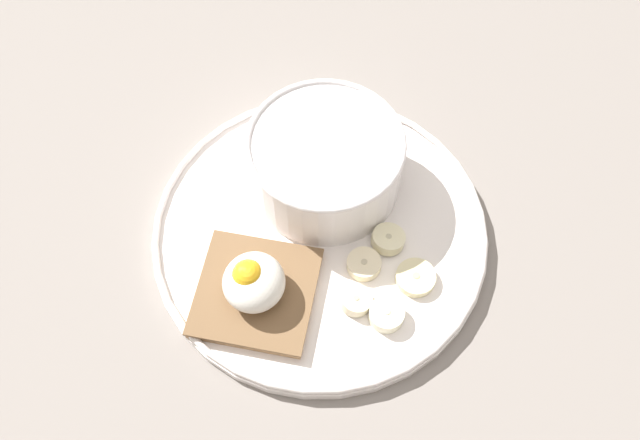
{
  "coord_description": "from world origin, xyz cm",
  "views": [
    {
      "loc": [
        -30.87,
        -2.71,
        60.79
      ],
      "look_at": [
        0.0,
        0.0,
        5.0
      ],
      "focal_mm": 40.0,
      "sensor_mm": 36.0,
      "label": 1
    }
  ],
  "objects": [
    {
      "name": "ground_plane",
      "position": [
        0.0,
        0.0,
        1.0
      ],
      "size": [
        120.0,
        120.0,
        2.0
      ],
      "primitive_type": "cube",
      "color": "gray",
      "rests_on": "ground"
    },
    {
      "name": "banana_slice_inner",
      "position": [
        -6.92,
        -3.73,
        3.66
      ],
      "size": [
        3.63,
        3.69,
        1.47
      ],
      "color": "#F4E7BE",
      "rests_on": "plate"
    },
    {
      "name": "poached_egg",
      "position": [
        -6.89,
        5.06,
        5.97
      ],
      "size": [
        5.53,
        5.35,
        4.05
      ],
      "color": "white",
      "rests_on": "toast_slice"
    },
    {
      "name": "oatmeal_bowl",
      "position": [
        5.41,
        -0.27,
        6.26
      ],
      "size": [
        14.39,
        14.39,
        6.62
      ],
      "color": "white",
      "rests_on": "plate"
    },
    {
      "name": "banana_slice_right",
      "position": [
        -7.98,
        -6.42,
        3.64
      ],
      "size": [
        3.69,
        3.69,
        1.35
      ],
      "color": "#F3EDC9",
      "rests_on": "plate"
    },
    {
      "name": "banana_slice_left",
      "position": [
        -0.68,
        -6.26,
        3.64
      ],
      "size": [
        4.28,
        4.24,
        1.48
      ],
      "color": "#F4EBBE",
      "rests_on": "plate"
    },
    {
      "name": "banana_slice_back",
      "position": [
        -4.2,
        -8.84,
        3.44
      ],
      "size": [
        4.67,
        4.67,
        0.93
      ],
      "color": "beige",
      "rests_on": "plate"
    },
    {
      "name": "banana_slice_front",
      "position": [
        -3.3,
        -4.22,
        3.49
      ],
      "size": [
        4.38,
        4.37,
        1.04
      ],
      "color": "#F4E4BB",
      "rests_on": "plate"
    },
    {
      "name": "plate",
      "position": [
        0.0,
        0.0,
        2.8
      ],
      "size": [
        30.87,
        30.87,
        1.6
      ],
      "color": "white",
      "rests_on": "ground_plane"
    },
    {
      "name": "toast_slice",
      "position": [
        -6.91,
        4.99,
        3.63
      ],
      "size": [
        11.14,
        11.14,
        1.11
      ],
      "color": "brown",
      "rests_on": "plate"
    }
  ]
}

